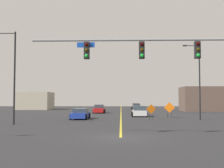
{
  "coord_description": "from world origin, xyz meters",
  "views": [
    {
      "loc": [
        0.03,
        -17.96,
        2.28
      ],
      "look_at": [
        -1.39,
        27.73,
        4.76
      ],
      "focal_mm": 47.13,
      "sensor_mm": 36.0,
      "label": 1
    }
  ],
  "objects_px": {
    "street_lamp_mid_left": "(198,78)",
    "car_black_approaching": "(136,107)",
    "street_lamp_far_right": "(13,73)",
    "car_blue_mid": "(80,114)",
    "construction_sign_median_near": "(169,108)",
    "car_red_distant": "(99,109)",
    "car_white_passing": "(139,112)",
    "construction_sign_left_shoulder": "(151,110)",
    "car_green_near": "(136,106)",
    "traffic_signal_assembly": "(171,56)"
  },
  "relations": [
    {
      "from": "car_red_distant",
      "to": "car_green_near",
      "type": "xyz_separation_m",
      "value": [
        7.47,
        22.11,
        0.03
      ]
    },
    {
      "from": "construction_sign_left_shoulder",
      "to": "car_blue_mid",
      "type": "bearing_deg",
      "value": 175.08
    },
    {
      "from": "traffic_signal_assembly",
      "to": "street_lamp_mid_left",
      "type": "height_order",
      "value": "street_lamp_mid_left"
    },
    {
      "from": "construction_sign_median_near",
      "to": "construction_sign_left_shoulder",
      "type": "height_order",
      "value": "construction_sign_median_near"
    },
    {
      "from": "street_lamp_far_right",
      "to": "car_blue_mid",
      "type": "height_order",
      "value": "street_lamp_far_right"
    },
    {
      "from": "construction_sign_left_shoulder",
      "to": "car_green_near",
      "type": "bearing_deg",
      "value": 89.78
    },
    {
      "from": "car_red_distant",
      "to": "car_green_near",
      "type": "relative_size",
      "value": 0.92
    },
    {
      "from": "street_lamp_mid_left",
      "to": "construction_sign_median_near",
      "type": "xyz_separation_m",
      "value": [
        -2.66,
        4.08,
        -3.53
      ]
    },
    {
      "from": "construction_sign_left_shoulder",
      "to": "car_black_approaching",
      "type": "height_order",
      "value": "construction_sign_left_shoulder"
    },
    {
      "from": "street_lamp_far_right",
      "to": "street_lamp_mid_left",
      "type": "xyz_separation_m",
      "value": [
        18.93,
        6.78,
        -0.03
      ]
    },
    {
      "from": "street_lamp_mid_left",
      "to": "car_red_distant",
      "type": "distance_m",
      "value": 21.83
    },
    {
      "from": "construction_sign_left_shoulder",
      "to": "car_blue_mid",
      "type": "xyz_separation_m",
      "value": [
        -8.42,
        0.72,
        -0.52
      ]
    },
    {
      "from": "traffic_signal_assembly",
      "to": "car_green_near",
      "type": "height_order",
      "value": "traffic_signal_assembly"
    },
    {
      "from": "construction_sign_left_shoulder",
      "to": "car_black_approaching",
      "type": "bearing_deg",
      "value": 90.02
    },
    {
      "from": "construction_sign_left_shoulder",
      "to": "car_red_distant",
      "type": "height_order",
      "value": "construction_sign_left_shoulder"
    },
    {
      "from": "construction_sign_median_near",
      "to": "car_green_near",
      "type": "xyz_separation_m",
      "value": [
        -2.51,
        35.34,
        -0.54
      ]
    },
    {
      "from": "car_green_near",
      "to": "traffic_signal_assembly",
      "type": "bearing_deg",
      "value": -90.62
    },
    {
      "from": "car_red_distant",
      "to": "car_blue_mid",
      "type": "xyz_separation_m",
      "value": [
        -1.1,
        -15.7,
        -0.07
      ]
    },
    {
      "from": "construction_sign_median_near",
      "to": "construction_sign_left_shoulder",
      "type": "relative_size",
      "value": 1.12
    },
    {
      "from": "car_red_distant",
      "to": "car_black_approaching",
      "type": "bearing_deg",
      "value": 66.83
    },
    {
      "from": "car_blue_mid",
      "to": "car_black_approaching",
      "type": "xyz_separation_m",
      "value": [
        8.41,
        32.79,
        -0.0
      ]
    },
    {
      "from": "traffic_signal_assembly",
      "to": "car_black_approaching",
      "type": "height_order",
      "value": "traffic_signal_assembly"
    },
    {
      "from": "street_lamp_far_right",
      "to": "street_lamp_mid_left",
      "type": "bearing_deg",
      "value": 19.71
    },
    {
      "from": "car_white_passing",
      "to": "car_red_distant",
      "type": "bearing_deg",
      "value": 121.81
    },
    {
      "from": "construction_sign_left_shoulder",
      "to": "street_lamp_far_right",
      "type": "bearing_deg",
      "value": -150.6
    },
    {
      "from": "street_lamp_far_right",
      "to": "construction_sign_median_near",
      "type": "relative_size",
      "value": 4.35
    },
    {
      "from": "car_white_passing",
      "to": "construction_sign_median_near",
      "type": "bearing_deg",
      "value": -39.9
    },
    {
      "from": "car_blue_mid",
      "to": "street_lamp_far_right",
      "type": "bearing_deg",
      "value": -121.69
    },
    {
      "from": "car_green_near",
      "to": "construction_sign_median_near",
      "type": "bearing_deg",
      "value": -85.94
    },
    {
      "from": "car_green_near",
      "to": "street_lamp_mid_left",
      "type": "bearing_deg",
      "value": -82.52
    },
    {
      "from": "traffic_signal_assembly",
      "to": "car_green_near",
      "type": "bearing_deg",
      "value": 89.38
    },
    {
      "from": "street_lamp_mid_left",
      "to": "car_black_approaching",
      "type": "distance_m",
      "value": 35.06
    },
    {
      "from": "construction_sign_left_shoulder",
      "to": "traffic_signal_assembly",
      "type": "bearing_deg",
      "value": -91.54
    },
    {
      "from": "car_blue_mid",
      "to": "street_lamp_mid_left",
      "type": "bearing_deg",
      "value": -6.69
    },
    {
      "from": "construction_sign_median_near",
      "to": "car_white_passing",
      "type": "relative_size",
      "value": 0.47
    },
    {
      "from": "street_lamp_far_right",
      "to": "car_red_distant",
      "type": "bearing_deg",
      "value": 75.39
    },
    {
      "from": "street_lamp_mid_left",
      "to": "car_blue_mid",
      "type": "bearing_deg",
      "value": 173.31
    },
    {
      "from": "car_blue_mid",
      "to": "construction_sign_median_near",
      "type": "bearing_deg",
      "value": 12.57
    },
    {
      "from": "traffic_signal_assembly",
      "to": "street_lamp_mid_left",
      "type": "distance_m",
      "value": 16.81
    },
    {
      "from": "construction_sign_median_near",
      "to": "car_red_distant",
      "type": "height_order",
      "value": "construction_sign_median_near"
    },
    {
      "from": "car_blue_mid",
      "to": "car_black_approaching",
      "type": "height_order",
      "value": "car_black_approaching"
    },
    {
      "from": "street_lamp_mid_left",
      "to": "car_white_passing",
      "type": "relative_size",
      "value": 2.04
    },
    {
      "from": "car_white_passing",
      "to": "car_black_approaching",
      "type": "relative_size",
      "value": 0.96
    },
    {
      "from": "traffic_signal_assembly",
      "to": "car_black_approaching",
      "type": "distance_m",
      "value": 50.38
    },
    {
      "from": "traffic_signal_assembly",
      "to": "construction_sign_left_shoulder",
      "type": "xyz_separation_m",
      "value": [
        0.45,
        16.68,
        -3.85
      ]
    },
    {
      "from": "construction_sign_median_near",
      "to": "car_red_distant",
      "type": "relative_size",
      "value": 0.51
    },
    {
      "from": "street_lamp_mid_left",
      "to": "car_green_near",
      "type": "xyz_separation_m",
      "value": [
        -5.17,
        39.42,
        -4.07
      ]
    },
    {
      "from": "traffic_signal_assembly",
      "to": "street_lamp_far_right",
      "type": "distance_m",
      "value": 15.95
    },
    {
      "from": "car_black_approaching",
      "to": "traffic_signal_assembly",
      "type": "bearing_deg",
      "value": -90.49
    },
    {
      "from": "street_lamp_far_right",
      "to": "car_red_distant",
      "type": "height_order",
      "value": "street_lamp_far_right"
    }
  ]
}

